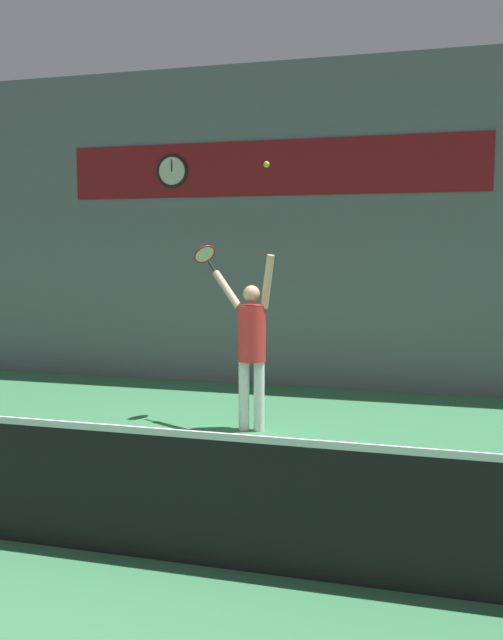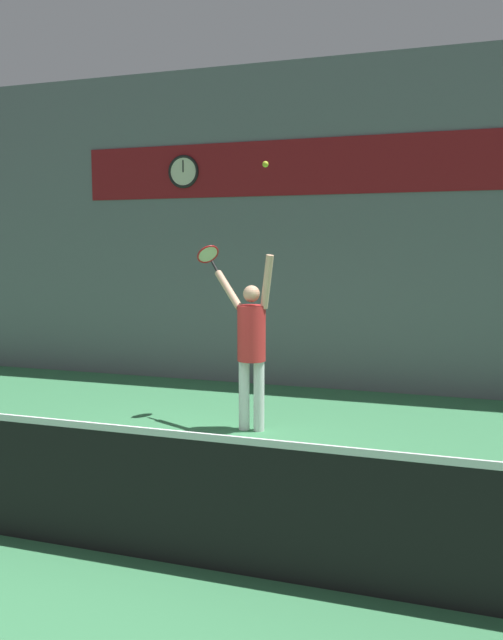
# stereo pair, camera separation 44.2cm
# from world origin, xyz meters

# --- Properties ---
(ground_plane) EXTENTS (18.00, 18.00, 0.00)m
(ground_plane) POSITION_xyz_m (0.00, 0.00, 0.00)
(ground_plane) COLOR #387A4C
(back_wall) EXTENTS (18.00, 0.10, 5.00)m
(back_wall) POSITION_xyz_m (0.00, 4.60, 2.50)
(back_wall) COLOR slate
(back_wall) RESTS_ON ground_plane
(sponsor_banner) EXTENTS (6.55, 0.02, 0.84)m
(sponsor_banner) POSITION_xyz_m (0.00, 4.54, 3.41)
(sponsor_banner) COLOR maroon
(scoreboard_clock) EXTENTS (0.53, 0.05, 0.53)m
(scoreboard_clock) POSITION_xyz_m (-1.58, 4.52, 3.41)
(scoreboard_clock) COLOR beige
(court_net) EXTENTS (7.47, 0.07, 1.06)m
(court_net) POSITION_xyz_m (0.00, -1.16, 0.50)
(court_net) COLOR #333333
(court_net) RESTS_ON ground_plane
(tennis_player) EXTENTS (0.90, 0.54, 2.11)m
(tennis_player) POSITION_xyz_m (0.35, 2.06, 1.08)
(tennis_player) COLOR white
(tennis_player) RESTS_ON ground_plane
(tennis_racket) EXTENTS (0.40, 0.37, 0.36)m
(tennis_racket) POSITION_xyz_m (-0.37, 2.53, 2.09)
(tennis_racket) COLOR black
(tennis_ball) EXTENTS (0.07, 0.07, 0.07)m
(tennis_ball) POSITION_xyz_m (0.56, 1.91, 3.12)
(tennis_ball) COLOR #CCDB2D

